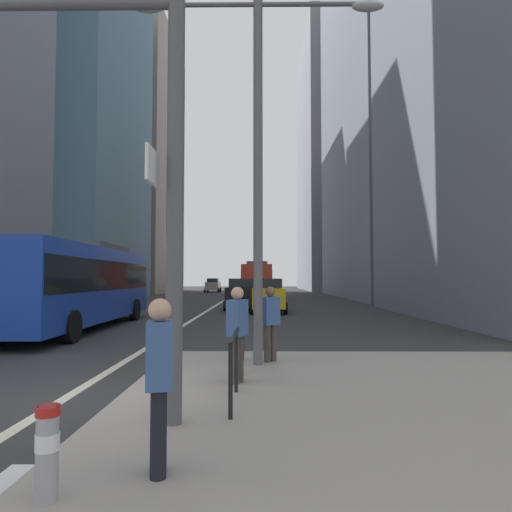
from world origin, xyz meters
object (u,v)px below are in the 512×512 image
at_px(car_oncoming_mid, 213,285).
at_px(street_lamp_post, 258,124).
at_px(city_bus_red_receding, 258,280).
at_px(car_receding_near, 268,295).
at_px(bollard_left, 47,447).
at_px(pedestrian_waiting, 159,376).
at_px(pedestrian_walking, 237,329).
at_px(city_bus_blue_oncoming, 80,281).
at_px(car_receding_far, 243,294).
at_px(pedestrian_far, 270,320).

bearing_deg(car_oncoming_mid, street_lamp_post, -82.91).
bearing_deg(street_lamp_post, city_bus_red_receding, 90.35).
xyz_separation_m(car_receding_near, bollard_left, (-2.18, -21.94, -0.41)).
relative_size(city_bus_red_receding, pedestrian_waiting, 6.52).
distance_m(car_receding_near, pedestrian_walking, 17.84).
bearing_deg(city_bus_blue_oncoming, car_receding_far, 61.53).
bearing_deg(car_receding_far, bollard_left, -91.52).
bearing_deg(pedestrian_waiting, pedestrian_walking, 81.43).
xyz_separation_m(car_receding_far, pedestrian_walking, (0.70, -20.23, 0.08)).
bearing_deg(car_oncoming_mid, car_receding_near, -79.11).
relative_size(city_bus_red_receding, pedestrian_far, 6.51).
height_order(bollard_left, pedestrian_far, pedestrian_far).
height_order(car_oncoming_mid, car_receding_near, same).
height_order(city_bus_red_receding, pedestrian_waiting, city_bus_red_receding).
relative_size(city_bus_blue_oncoming, pedestrian_waiting, 7.13).
height_order(city_bus_red_receding, car_receding_far, city_bus_red_receding).
xyz_separation_m(street_lamp_post, bollard_left, (-1.70, -5.75, -4.70)).
bearing_deg(pedestrian_walking, street_lamp_post, 77.79).
xyz_separation_m(car_receding_far, street_lamp_post, (1.05, -18.59, 4.29)).
bearing_deg(city_bus_red_receding, street_lamp_post, -89.65).
bearing_deg(car_oncoming_mid, pedestrian_walking, -83.49).
distance_m(city_bus_blue_oncoming, pedestrian_waiting, 14.34).
distance_m(street_lamp_post, pedestrian_far, 4.26).
xyz_separation_m(city_bus_blue_oncoming, city_bus_red_receding, (6.75, 23.79, -0.00)).
relative_size(city_bus_red_receding, street_lamp_post, 1.32).
relative_size(car_receding_far, pedestrian_waiting, 2.70).
height_order(car_receding_far, pedestrian_far, car_receding_far).
bearing_deg(bollard_left, pedestrian_walking, 71.92).
relative_size(car_receding_near, pedestrian_walking, 2.59).
distance_m(street_lamp_post, pedestrian_walking, 4.53).
height_order(city_bus_red_receding, car_receding_near, city_bus_red_receding).
height_order(city_bus_red_receding, street_lamp_post, street_lamp_post).
distance_m(city_bus_red_receding, car_receding_near, 15.37).
xyz_separation_m(car_receding_far, pedestrian_far, (1.32, -18.25, 0.06)).
height_order(city_bus_red_receding, pedestrian_far, city_bus_red_receding).
distance_m(car_receding_far, pedestrian_far, 18.29).
xyz_separation_m(car_receding_near, pedestrian_waiting, (-1.39, -21.44, 0.06)).
bearing_deg(bollard_left, street_lamp_post, 73.55).
distance_m(city_bus_red_receding, pedestrian_walking, 33.16).
bearing_deg(bollard_left, car_oncoming_mid, 94.75).
bearing_deg(city_bus_blue_oncoming, car_oncoming_mid, 89.53).
xyz_separation_m(city_bus_blue_oncoming, bollard_left, (5.25, -13.48, -1.26)).
bearing_deg(car_receding_near, city_bus_blue_oncoming, -131.30).
xyz_separation_m(city_bus_red_receding, car_oncoming_mid, (-6.38, 21.39, -0.85)).
distance_m(city_bus_red_receding, bollard_left, 37.32).
bearing_deg(car_oncoming_mid, bollard_left, -85.25).
relative_size(city_bus_blue_oncoming, pedestrian_walking, 6.96).
height_order(city_bus_blue_oncoming, bollard_left, city_bus_blue_oncoming).
bearing_deg(street_lamp_post, pedestrian_far, 52.33).
bearing_deg(car_receding_far, city_bus_blue_oncoming, -118.47).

